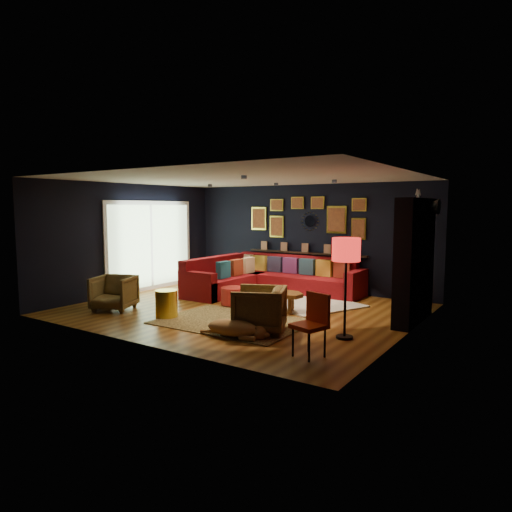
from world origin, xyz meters
The scene contains 20 objects.
floor centered at (0.00, 0.00, 0.00)m, with size 6.50×6.50×0.00m, color #915D22.
room_walls centered at (0.00, 0.00, 1.59)m, with size 6.50×6.50×6.50m.
sectional centered at (-0.61, 1.81, 0.32)m, with size 3.41×2.69×0.86m.
ledge centered at (0.00, 2.68, 0.92)m, with size 3.20×0.12×0.04m, color black.
gallery_wall centered at (-0.01, 2.72, 1.81)m, with size 3.15×0.04×1.02m.
sunburst_mirror centered at (0.10, 2.72, 1.70)m, with size 0.47×0.16×0.47m.
fireplace centered at (3.09, 0.90, 1.02)m, with size 0.31×1.60×2.20m.
deer_head centered at (3.14, 1.40, 2.05)m, with size 0.50×0.28×0.45m.
sliding_door centered at (-3.22, 0.60, 1.10)m, with size 0.06×2.80×2.20m.
ceiling_spots centered at (0.00, 0.80, 2.56)m, with size 3.30×2.50×0.06m.
shag_rug centered at (0.65, 1.30, 0.02)m, with size 2.34×1.71×0.03m, color white.
leopard_rug centered at (0.44, -0.94, 0.01)m, with size 2.55×1.82×0.01m, color tan.
coffee_table centered at (0.88, 0.26, 0.32)m, with size 0.89×0.79×0.36m.
pouf centered at (-0.37, 0.20, 0.21)m, with size 0.54×0.54×0.35m, color maroon.
armchair_left centered at (-2.11, -1.46, 0.38)m, with size 0.74×0.69×0.76m, color #B48C45.
armchair_right centered at (1.19, -1.20, 0.41)m, with size 0.80×0.75×0.83m, color #B48C45.
gold_stool centered at (-0.80, -1.32, 0.26)m, with size 0.41×0.41×0.51m, color gold.
orange_chair centered at (2.46, -1.81, 0.51)m, with size 0.51×0.51×0.87m.
floor_lamp centered at (2.50, -0.78, 1.32)m, with size 0.44×0.44×1.58m.
dog centered at (1.00, -1.69, 0.20)m, with size 1.17×0.58×0.37m, color tan, non-canonical shape.
Camera 1 is at (5.20, -7.33, 2.04)m, focal length 32.00 mm.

